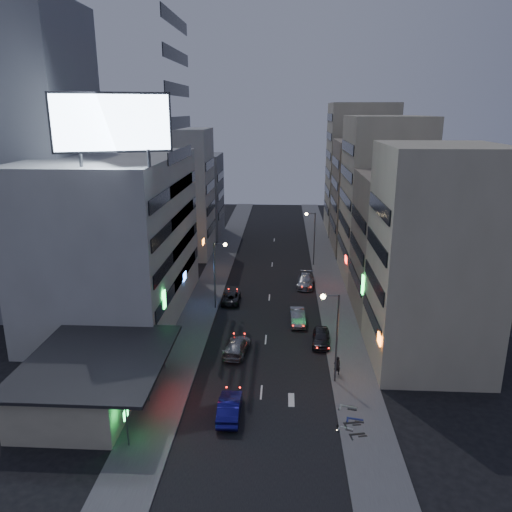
# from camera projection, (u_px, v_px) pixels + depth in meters

# --- Properties ---
(ground) EXTENTS (180.00, 180.00, 0.00)m
(ground) POSITION_uv_depth(u_px,v_px,m) (259.00, 421.00, 37.95)
(ground) COLOR black
(ground) RESTS_ON ground
(sidewalk_left) EXTENTS (4.00, 120.00, 0.12)m
(sidewalk_left) POSITION_uv_depth(u_px,v_px,m) (211.00, 285.00, 67.10)
(sidewalk_left) COLOR #4C4C4F
(sidewalk_left) RESTS_ON ground
(sidewalk_right) EXTENTS (4.00, 120.00, 0.12)m
(sidewalk_right) POSITION_uv_depth(u_px,v_px,m) (330.00, 287.00, 66.23)
(sidewalk_right) COLOR #4C4C4F
(sidewalk_right) RESTS_ON ground
(food_court) EXTENTS (11.00, 13.00, 3.88)m
(food_court) POSITION_uv_depth(u_px,v_px,m) (88.00, 379.00, 40.06)
(food_court) COLOR #C2B798
(food_court) RESTS_ON ground
(white_building) EXTENTS (14.00, 24.00, 18.00)m
(white_building) POSITION_uv_depth(u_px,v_px,m) (116.00, 238.00, 55.48)
(white_building) COLOR beige
(white_building) RESTS_ON ground
(grey_tower) EXTENTS (10.00, 14.00, 34.00)m
(grey_tower) POSITION_uv_depth(u_px,v_px,m) (41.00, 162.00, 56.59)
(grey_tower) COLOR gray
(grey_tower) RESTS_ON ground
(shophouse_near) EXTENTS (10.00, 11.00, 20.00)m
(shophouse_near) POSITION_uv_depth(u_px,v_px,m) (433.00, 259.00, 44.37)
(shophouse_near) COLOR #C2B798
(shophouse_near) RESTS_ON ground
(shophouse_mid) EXTENTS (11.00, 12.00, 16.00)m
(shophouse_mid) POSITION_uv_depth(u_px,v_px,m) (407.00, 247.00, 55.93)
(shophouse_mid) COLOR gray
(shophouse_mid) RESTS_ON ground
(shophouse_far) EXTENTS (10.00, 14.00, 22.00)m
(shophouse_far) POSITION_uv_depth(u_px,v_px,m) (382.00, 200.00, 67.56)
(shophouse_far) COLOR #C2B798
(shophouse_far) RESTS_ON ground
(far_left_a) EXTENTS (11.00, 10.00, 20.00)m
(far_left_a) POSITION_uv_depth(u_px,v_px,m) (176.00, 193.00, 79.07)
(far_left_a) COLOR beige
(far_left_a) RESTS_ON ground
(far_left_b) EXTENTS (12.00, 10.00, 15.00)m
(far_left_b) POSITION_uv_depth(u_px,v_px,m) (189.00, 195.00, 92.25)
(far_left_b) COLOR gray
(far_left_b) RESTS_ON ground
(far_right_a) EXTENTS (11.00, 12.00, 18.00)m
(far_right_a) POSITION_uv_depth(u_px,v_px,m) (368.00, 196.00, 82.46)
(far_right_a) COLOR gray
(far_right_a) RESTS_ON ground
(far_right_b) EXTENTS (12.00, 12.00, 24.00)m
(far_right_b) POSITION_uv_depth(u_px,v_px,m) (360.00, 168.00, 95.00)
(far_right_b) COLOR #C2B798
(far_right_b) RESTS_ON ground
(billboard) EXTENTS (9.52, 3.75, 6.20)m
(billboard) POSITION_uv_depth(u_px,v_px,m) (112.00, 123.00, 42.09)
(billboard) COLOR #595B60
(billboard) RESTS_ON white_building
(street_lamp_right_near) EXTENTS (1.60, 0.44, 8.02)m
(street_lamp_right_near) POSITION_uv_depth(u_px,v_px,m) (333.00, 325.00, 41.86)
(street_lamp_right_near) COLOR #595B60
(street_lamp_right_near) RESTS_ON sidewalk_right
(street_lamp_left) EXTENTS (1.60, 0.44, 8.02)m
(street_lamp_left) POSITION_uv_depth(u_px,v_px,m) (218.00, 266.00, 57.83)
(street_lamp_left) COLOR #595B60
(street_lamp_left) RESTS_ON sidewalk_left
(street_lamp_right_far) EXTENTS (1.60, 0.44, 8.02)m
(street_lamp_right_far) POSITION_uv_depth(u_px,v_px,m) (312.00, 231.00, 74.43)
(street_lamp_right_far) COLOR #595B60
(street_lamp_right_far) RESTS_ON sidewalk_right
(parked_car_right_near) EXTENTS (2.07, 4.44, 1.47)m
(parked_car_right_near) POSITION_uv_depth(u_px,v_px,m) (321.00, 337.00, 50.19)
(parked_car_right_near) COLOR #29292F
(parked_car_right_near) RESTS_ON ground
(parked_car_right_mid) EXTENTS (1.70, 4.59, 1.50)m
(parked_car_right_mid) POSITION_uv_depth(u_px,v_px,m) (298.00, 317.00, 55.13)
(parked_car_right_mid) COLOR gray
(parked_car_right_mid) RESTS_ON ground
(parked_car_left) EXTENTS (2.22, 4.72, 1.31)m
(parked_car_left) POSITION_uv_depth(u_px,v_px,m) (231.00, 297.00, 61.22)
(parked_car_left) COLOR #26272B
(parked_car_left) RESTS_ON ground
(parked_car_right_far) EXTENTS (2.59, 5.39, 1.51)m
(parked_car_right_far) POSITION_uv_depth(u_px,v_px,m) (306.00, 281.00, 66.70)
(parked_car_right_far) COLOR #95999D
(parked_car_right_far) RESTS_ON ground
(road_car_blue) EXTENTS (1.72, 4.78, 1.57)m
(road_car_blue) POSITION_uv_depth(u_px,v_px,m) (230.00, 407.00, 38.33)
(road_car_blue) COLOR navy
(road_car_blue) RESTS_ON ground
(road_car_silver) EXTENTS (2.72, 5.28, 1.46)m
(road_car_silver) POSITION_uv_depth(u_px,v_px,m) (237.00, 346.00, 48.34)
(road_car_silver) COLOR gray
(road_car_silver) RESTS_ON ground
(person) EXTENTS (0.76, 0.64, 1.78)m
(person) POSITION_uv_depth(u_px,v_px,m) (337.00, 366.00, 44.08)
(person) COLOR black
(person) RESTS_ON sidewalk_right
(scooter_black_a) EXTENTS (0.96, 1.90, 1.11)m
(scooter_black_a) POSITION_uv_depth(u_px,v_px,m) (365.00, 426.00, 36.24)
(scooter_black_a) COLOR black
(scooter_black_a) RESTS_ON sidewalk_right
(scooter_silver_a) EXTENTS (1.04, 1.68, 0.97)m
(scooter_silver_a) POSITION_uv_depth(u_px,v_px,m) (354.00, 423.00, 36.69)
(scooter_silver_a) COLOR #A9ACB0
(scooter_silver_a) RESTS_ON sidewalk_right
(scooter_blue) EXTENTS (1.00, 1.98, 1.16)m
(scooter_blue) POSITION_uv_depth(u_px,v_px,m) (364.00, 413.00, 37.76)
(scooter_blue) COLOR navy
(scooter_blue) RESTS_ON sidewalk_right
(scooter_black_b) EXTENTS (0.97, 1.92, 1.12)m
(scooter_black_b) POSITION_uv_depth(u_px,v_px,m) (359.00, 415.00, 37.54)
(scooter_black_b) COLOR black
(scooter_black_b) RESTS_ON sidewalk_right
(scooter_silver_b) EXTENTS (1.13, 2.08, 1.21)m
(scooter_silver_b) POSITION_uv_depth(u_px,v_px,m) (357.00, 401.00, 39.29)
(scooter_silver_b) COLOR #A0A1A7
(scooter_silver_b) RESTS_ON sidewalk_right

